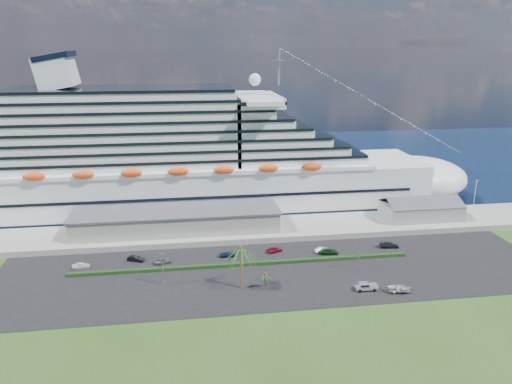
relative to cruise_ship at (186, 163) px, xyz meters
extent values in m
plane|color=#2D4A18|center=(21.53, -64.00, -16.69)|extent=(420.00, 420.00, 0.00)
cube|color=black|center=(21.53, -53.00, -16.63)|extent=(140.00, 38.00, 0.12)
cube|color=gray|center=(21.53, -24.00, -15.79)|extent=(240.00, 20.00, 1.80)
cube|color=#0B1D32|center=(21.53, 66.00, -16.68)|extent=(420.00, 160.00, 0.02)
cube|color=silver|center=(1.53, 0.00, -8.69)|extent=(160.00, 30.00, 16.00)
ellipsoid|color=silver|center=(81.53, 0.00, -8.69)|extent=(40.00, 30.00, 16.00)
cube|color=black|center=(1.53, 0.00, -15.49)|extent=(164.00, 30.60, 2.40)
cube|color=silver|center=(-10.47, 0.00, 12.91)|extent=(128.00, 26.00, 24.80)
cube|color=silver|center=(24.33, 0.00, 20.71)|extent=(14.00, 38.00, 3.20)
cube|color=silver|center=(-38.47, 0.00, 30.31)|extent=(11.58, 14.00, 11.58)
cylinder|color=gray|center=(31.53, 0.00, 31.31)|extent=(0.70, 0.70, 12.00)
ellipsoid|color=#E34915|center=(-2.47, -15.80, 1.11)|extent=(90.00, 2.40, 2.60)
ellipsoid|color=#E34915|center=(-2.47, 15.80, 1.11)|extent=(90.00, 2.40, 2.60)
cube|color=black|center=(1.53, 0.00, -7.89)|extent=(144.00, 30.40, 0.90)
cube|color=gray|center=(-3.47, -24.00, -11.89)|extent=(60.00, 14.00, 6.00)
cube|color=#4C4C54|center=(-3.47, -24.00, -8.79)|extent=(61.00, 15.00, 0.40)
cube|color=gray|center=(73.53, -24.00, -12.49)|extent=(24.00, 12.00, 4.80)
cube|color=#4C4C54|center=(73.53, -27.00, -8.89)|extent=(24.00, 6.31, 2.74)
cube|color=#4C4C54|center=(73.53, -21.00, -8.89)|extent=(24.00, 6.31, 2.74)
cylinder|color=silver|center=(91.53, -24.00, -8.89)|extent=(0.16, 0.16, 12.00)
cube|color=red|center=(92.03, -24.00, -3.29)|extent=(1.00, 0.04, 0.70)
cube|color=black|center=(13.53, -48.00, -16.12)|extent=(88.00, 1.10, 0.90)
cylinder|color=gray|center=(-6.47, -56.00, -12.57)|extent=(0.24, 0.24, 8.00)
cube|color=gray|center=(-6.47, -56.00, -8.47)|extent=(1.60, 0.35, 0.35)
cylinder|color=gray|center=(41.53, -56.00, -12.57)|extent=(0.24, 0.24, 8.00)
cube|color=gray|center=(41.53, -56.00, -8.47)|extent=(1.60, 0.35, 0.35)
cylinder|color=#47301E|center=(11.53, -60.00, -11.44)|extent=(0.54, 0.54, 10.50)
sphere|color=#47301E|center=(11.53, -60.00, -6.19)|extent=(0.98, 0.98, 0.98)
cylinder|color=#47301E|center=(17.03, -61.50, -14.59)|extent=(0.35, 0.35, 4.20)
sphere|color=#47301E|center=(17.03, -61.50, -12.49)|extent=(0.73, 0.73, 0.73)
imported|color=white|center=(-27.73, -43.35, -15.82)|extent=(4.57, 2.11, 1.52)
imported|color=black|center=(-14.16, -41.00, -15.83)|extent=(4.80, 3.11, 1.49)
imported|color=slate|center=(-7.16, -43.34, -15.95)|extent=(4.92, 3.31, 1.25)
imported|color=#132043|center=(10.03, -41.64, -15.95)|extent=(4.44, 2.02, 1.26)
imported|color=maroon|center=(23.04, -40.47, -15.80)|extent=(4.90, 3.44, 1.55)
imported|color=#9DA0A4|center=(36.15, -42.37, -15.86)|extent=(4.60, 3.13, 1.44)
imported|color=#0F3C13|center=(37.63, -43.78, -15.85)|extent=(5.47, 3.06, 1.45)
imported|color=black|center=(55.70, -41.86, -15.79)|extent=(5.64, 2.75, 1.58)
cylinder|color=black|center=(38.51, -66.26, -16.19)|extent=(0.79, 0.31, 0.78)
cylinder|color=black|center=(38.51, -64.41, -16.19)|extent=(0.79, 0.31, 0.78)
cylinder|color=black|center=(41.92, -66.26, -16.19)|extent=(0.79, 0.31, 0.78)
cylinder|color=black|center=(41.92, -64.41, -16.19)|extent=(0.79, 0.31, 0.78)
cube|color=silver|center=(40.36, -65.33, -15.84)|extent=(5.34, 2.17, 0.68)
cube|color=silver|center=(41.77, -65.33, -15.45)|extent=(2.42, 2.00, 0.54)
cube|color=silver|center=(39.68, -65.33, -15.16)|extent=(2.22, 1.94, 0.93)
cube|color=black|center=(39.68, -65.33, -15.06)|extent=(2.03, 1.98, 0.54)
cube|color=silver|center=(38.12, -65.33, -15.65)|extent=(0.96, 1.89, 0.34)
cube|color=gray|center=(47.40, -67.58, -15.99)|extent=(5.08, 2.56, 0.13)
cylinder|color=gray|center=(45.19, -67.58, -15.99)|extent=(2.30, 0.46, 0.08)
cylinder|color=black|center=(47.82, -68.53, -16.24)|extent=(0.70, 0.34, 0.67)
cylinder|color=black|center=(47.82, -66.63, -16.24)|extent=(0.70, 0.34, 0.67)
imported|color=silver|center=(47.40, -67.58, -15.38)|extent=(5.89, 4.64, 1.11)
camera|label=1|loc=(-0.35, -165.31, 38.68)|focal=35.00mm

